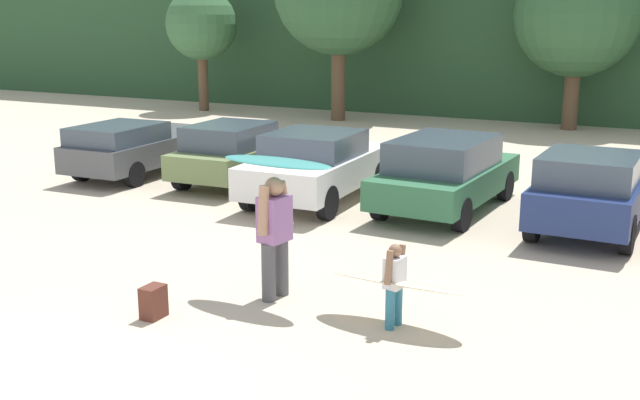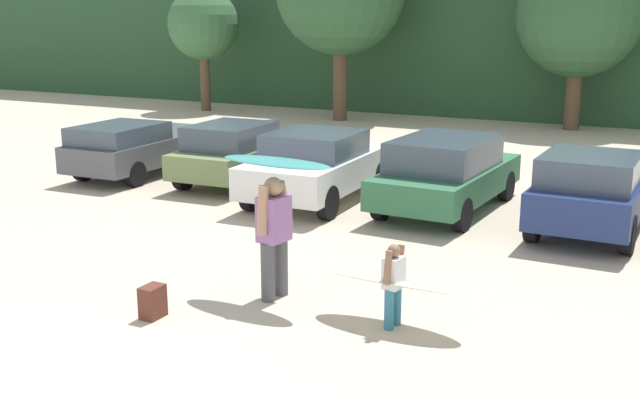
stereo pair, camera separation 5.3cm
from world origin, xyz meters
name	(u,v)px [view 2 (the right image)]	position (x,y,z in m)	size (l,w,h in m)	color
hillside_ridge	(559,8)	(0.00, 30.56, 4.20)	(108.00, 12.00, 8.39)	#284C2D
tree_center_right	(203,25)	(-12.69, 22.05, 3.53)	(2.93, 2.93, 5.04)	brown
tree_far_right	(579,15)	(1.99, 23.41, 3.94)	(4.28, 4.28, 6.10)	brown
parked_car_dark_gray	(142,146)	(-6.45, 10.48, 0.72)	(1.93, 4.73, 1.38)	#4C4F54
parked_car_olive_green	(238,152)	(-3.67, 10.68, 0.77)	(1.90, 4.06, 1.48)	#6B7F4C
parked_car_white	(317,165)	(-1.13, 9.91, 0.80)	(2.11, 4.25, 1.54)	white
parked_car_forest_green	(446,172)	(1.65, 10.39, 0.82)	(2.05, 4.42, 1.55)	#2D6642
parked_car_navy	(592,190)	(4.59, 10.08, 0.81)	(1.87, 4.05, 1.55)	navy
person_adult	(274,231)	(1.05, 4.37, 1.01)	(0.39, 0.76, 1.79)	#4C4C51
person_child	(393,281)	(2.98, 4.15, 0.64)	(0.25, 0.48, 1.14)	teal
surfboard_teal	(276,162)	(1.04, 4.49, 1.98)	(1.82, 0.63, 0.10)	teal
surfboard_cream	(396,283)	(2.98, 4.25, 0.59)	(2.07, 0.63, 0.21)	beige
backpack_dropped	(153,302)	(-0.04, 2.97, 0.22)	(0.24, 0.34, 0.45)	#592D23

